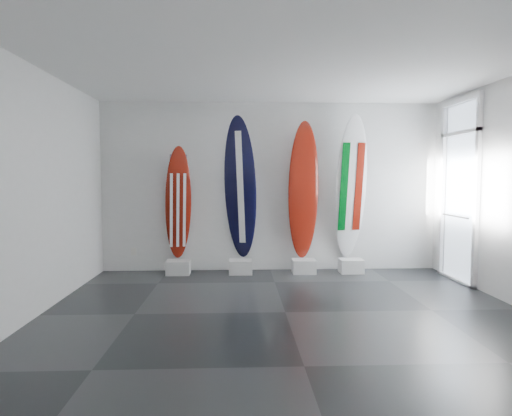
{
  "coord_description": "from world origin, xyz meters",
  "views": [
    {
      "loc": [
        -0.58,
        -5.22,
        1.66
      ],
      "look_at": [
        -0.31,
        1.4,
        1.2
      ],
      "focal_mm": 30.27,
      "sensor_mm": 36.0,
      "label": 1
    }
  ],
  "objects_px": {
    "surfboard_usa": "(178,203)",
    "surfboard_navy": "(240,189)",
    "surfboard_swiss": "(303,191)",
    "surfboard_italy": "(351,187)"
  },
  "relations": [
    {
      "from": "surfboard_navy",
      "to": "surfboard_swiss",
      "type": "height_order",
      "value": "surfboard_navy"
    },
    {
      "from": "surfboard_usa",
      "to": "surfboard_swiss",
      "type": "bearing_deg",
      "value": -14.46
    },
    {
      "from": "surfboard_usa",
      "to": "surfboard_navy",
      "type": "distance_m",
      "value": 1.11
    },
    {
      "from": "surfboard_usa",
      "to": "surfboard_italy",
      "type": "relative_size",
      "value": 0.78
    },
    {
      "from": "surfboard_swiss",
      "to": "surfboard_italy",
      "type": "distance_m",
      "value": 0.84
    },
    {
      "from": "surfboard_usa",
      "to": "surfboard_navy",
      "type": "relative_size",
      "value": 0.79
    },
    {
      "from": "surfboard_usa",
      "to": "surfboard_italy",
      "type": "height_order",
      "value": "surfboard_italy"
    },
    {
      "from": "surfboard_italy",
      "to": "surfboard_usa",
      "type": "bearing_deg",
      "value": 171.86
    },
    {
      "from": "surfboard_swiss",
      "to": "surfboard_italy",
      "type": "height_order",
      "value": "surfboard_italy"
    },
    {
      "from": "surfboard_navy",
      "to": "surfboard_swiss",
      "type": "bearing_deg",
      "value": 14.48
    }
  ]
}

